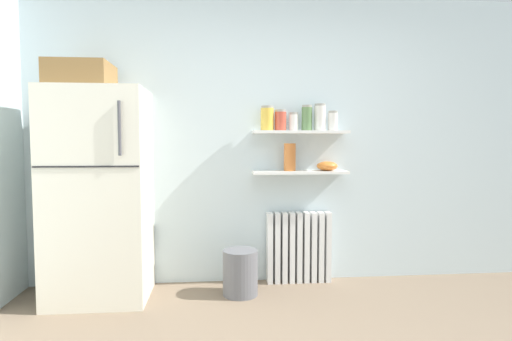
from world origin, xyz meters
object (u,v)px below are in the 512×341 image
Objects in this scene: storage_jar_2 at (294,122)px; storage_jar_5 at (333,121)px; radiator at (299,247)px; refrigerator at (99,189)px; storage_jar_1 at (280,120)px; vase at (290,157)px; storage_jar_3 at (307,118)px; storage_jar_0 at (267,118)px; storage_jar_4 at (320,117)px; shelf_bowl at (327,166)px; trash_bin at (240,273)px.

storage_jar_5 is (0.36, 0.00, 0.01)m from storage_jar_2.
storage_jar_5 is at bearing -5.78° from radiator.
refrigerator is 10.38× the size of storage_jar_1.
storage_jar_1 is at bearing 180.00° from vase.
storage_jar_1 is 0.81× the size of storage_jar_3.
storage_jar_0 is 0.47m from storage_jar_4.
storage_jar_5 is 0.94× the size of shelf_bowl.
refrigerator reaches higher than storage_jar_3.
vase is (-0.09, -0.03, 0.83)m from radiator.
storage_jar_3 reaches higher than storage_jar_2.
storage_jar_0 is 0.57× the size of trash_bin.
storage_jar_1 is 0.47m from storage_jar_5.
radiator is at bearing 173.13° from shelf_bowl.
storage_jar_5 is (0.24, -0.00, -0.02)m from storage_jar_3.
vase is at bearing 28.87° from trash_bin.
refrigerator is 11.90× the size of storage_jar_2.
storage_jar_4 is at bearing 0.00° from storage_jar_2.
storage_jar_4 reaches higher than storage_jar_0.
storage_jar_2 is (-0.06, -0.03, 1.14)m from radiator.
storage_jar_0 is at bearing -174.22° from radiator.
storage_jar_4 is (1.88, 0.21, 0.60)m from refrigerator.
storage_jar_3 is 0.38m from vase.
storage_jar_1 is 1.15× the size of storage_jar_2.
storage_jar_5 reaches higher than radiator.
vase is at bearing -180.00° from storage_jar_4.
refrigerator is 1.87m from storage_jar_3.
storage_jar_5 is 0.51m from vase.
vase is at bearing 0.00° from storage_jar_0.
vase is (-0.15, -0.00, -0.35)m from storage_jar_3.
vase is at bearing 180.00° from storage_jar_5.
storage_jar_1 is at bearing 180.00° from shelf_bowl.
storage_jar_1 is at bearing 0.00° from storage_jar_0.
radiator is at bearing 5.78° from storage_jar_0.
storage_jar_3 reaches higher than storage_jar_1.
refrigerator is 8.45× the size of storage_jar_3.
vase is (1.61, 0.21, 0.25)m from refrigerator.
refrigerator is 7.99× the size of storage_jar_4.
trash_bin is at bearing -157.51° from storage_jar_3.
trash_bin is at bearing -163.40° from storage_jar_5.
storage_jar_3 is at bearing 180.00° from storage_jar_4.
vase reaches higher than shelf_bowl.
shelf_bowl is (0.31, 0.00, -0.40)m from storage_jar_2.
storage_jar_3 is at bearing 180.00° from storage_jar_5.
storage_jar_1 is 0.34m from vase.
storage_jar_4 reaches higher than storage_jar_3.
storage_jar_3 is at bearing 0.00° from storage_jar_1.
refrigerator is 2.97× the size of radiator.
radiator is at bearing 174.22° from storage_jar_5.
storage_jar_2 is 0.91× the size of storage_jar_5.
storage_jar_5 is (0.59, 0.00, -0.02)m from storage_jar_0.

